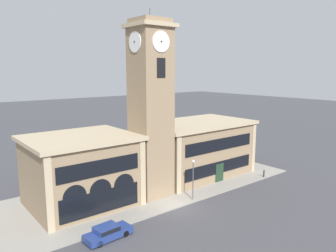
{
  "coord_description": "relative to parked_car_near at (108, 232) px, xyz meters",
  "views": [
    {
      "loc": [
        -22.91,
        -26.82,
        15.56
      ],
      "look_at": [
        1.02,
        3.14,
        9.02
      ],
      "focal_mm": 35.0,
      "sensor_mm": 36.0,
      "label": 1
    }
  ],
  "objects": [
    {
      "name": "parked_car_near",
      "position": [
        0.0,
        0.0,
        0.0
      ],
      "size": [
        4.62,
        2.1,
        1.32
      ],
      "rotation": [
        0.0,
        0.0,
        0.07
      ],
      "color": "navy",
      "rests_on": "ground_plane"
    },
    {
      "name": "street_lamp",
      "position": [
        12.45,
        1.76,
        2.76
      ],
      "size": [
        0.36,
        0.36,
        4.91
      ],
      "color": "#4C4C51",
      "rests_on": "sidewalk_kerb"
    },
    {
      "name": "bollard",
      "position": [
        26.34,
        1.47,
        -0.02
      ],
      "size": [
        0.18,
        0.18,
        1.06
      ],
      "color": "black",
      "rests_on": "sidewalk_kerb"
    },
    {
      "name": "ground_plane",
      "position": [
        9.6,
        1.14,
        -0.69
      ],
      "size": [
        300.0,
        300.0,
        0.0
      ],
      "primitive_type": "plane",
      "color": "#424247"
    },
    {
      "name": "sidewalk_kerb",
      "position": [
        9.6,
        8.46,
        -0.62
      ],
      "size": [
        44.14,
        14.64,
        0.15
      ],
      "color": "gray",
      "rests_on": "ground_plane"
    },
    {
      "name": "clock_tower",
      "position": [
        9.6,
        6.35,
        10.1
      ],
      "size": [
        4.84,
        4.84,
        22.66
      ],
      "color": "#937A5B",
      "rests_on": "ground_plane"
    },
    {
      "name": "town_hall_left_wing",
      "position": [
        1.56,
        8.99,
        3.43
      ],
      "size": [
        12.04,
        10.2,
        8.2
      ],
      "color": "#937A5B",
      "rests_on": "ground_plane"
    },
    {
      "name": "town_hall_right_wing",
      "position": [
        19.82,
        9.0,
        3.35
      ],
      "size": [
        16.4,
        10.2,
        8.03
      ],
      "color": "#937A5B",
      "rests_on": "ground_plane"
    }
  ]
}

